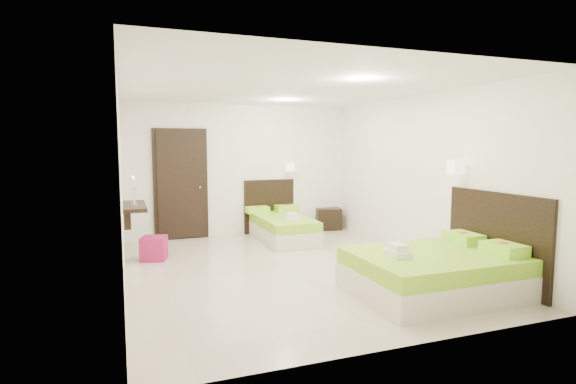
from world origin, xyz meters
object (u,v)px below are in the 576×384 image
object	(u,v)px
bed_single	(281,226)
bed_double	(440,270)
ottoman	(154,248)
nightstand	(328,219)

from	to	relation	value
bed_single	bed_double	distance (m)	3.68
bed_single	bed_double	size ratio (longest dim) A/B	0.91
bed_double	ottoman	distance (m)	4.27
bed_single	nightstand	bearing A→B (deg)	27.67
bed_double	ottoman	size ratio (longest dim) A/B	5.22
ottoman	bed_single	bearing A→B (deg)	17.13
bed_single	ottoman	xyz separation A→B (m)	(-2.39, -0.74, -0.09)
bed_double	bed_single	bearing A→B (deg)	102.26
bed_double	ottoman	world-z (taller)	bed_double
bed_single	ottoman	size ratio (longest dim) A/B	4.73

